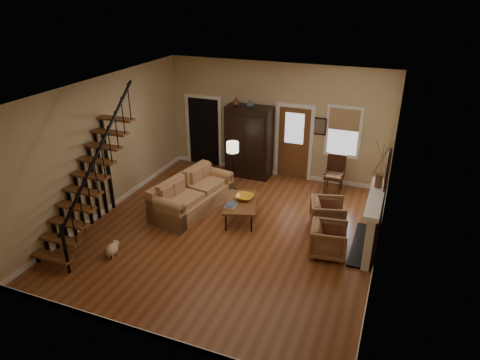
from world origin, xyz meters
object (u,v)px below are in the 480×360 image
(armchair_right, at_px, (328,215))
(floor_lamp, at_px, (233,167))
(sofa, at_px, (193,194))
(armoire, at_px, (249,142))
(side_chair, at_px, (334,174))
(coffee_table, at_px, (240,210))
(armchair_left, at_px, (329,240))

(armchair_right, distance_m, floor_lamp, 3.00)
(sofa, bearing_deg, armoire, 86.75)
(sofa, xyz_separation_m, floor_lamp, (0.54, 1.35, 0.28))
(floor_lamp, relative_size, side_chair, 1.40)
(floor_lamp, bearing_deg, side_chair, 20.59)
(armoire, height_order, armchair_right, armoire)
(armchair_right, bearing_deg, coffee_table, 85.00)
(armchair_left, height_order, armchair_right, armchair_right)
(floor_lamp, bearing_deg, sofa, -111.67)
(coffee_table, distance_m, armchair_right, 2.07)
(armchair_left, bearing_deg, coffee_table, 65.21)
(armchair_right, distance_m, side_chair, 2.01)
(coffee_table, bearing_deg, armchair_right, 9.86)
(sofa, xyz_separation_m, armchair_right, (3.33, 0.32, -0.07))
(sofa, distance_m, side_chair, 3.89)
(armchair_right, height_order, floor_lamp, floor_lamp)
(coffee_table, distance_m, side_chair, 2.98)
(armoire, relative_size, side_chair, 2.06)
(sofa, height_order, coffee_table, sofa)
(floor_lamp, bearing_deg, armoire, 88.51)
(armchair_right, bearing_deg, side_chair, -8.78)
(armchair_left, bearing_deg, sofa, 70.77)
(armoire, bearing_deg, side_chair, -4.48)
(side_chair, bearing_deg, armchair_right, -83.92)
(sofa, distance_m, armchair_right, 3.35)
(armoire, distance_m, floor_lamp, 1.22)
(armchair_left, height_order, side_chair, side_chair)
(sofa, relative_size, armchair_right, 2.93)
(armchair_left, height_order, floor_lamp, floor_lamp)
(armchair_left, bearing_deg, side_chair, 0.45)
(sofa, bearing_deg, floor_lamp, 77.75)
(floor_lamp, bearing_deg, coffee_table, -61.12)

